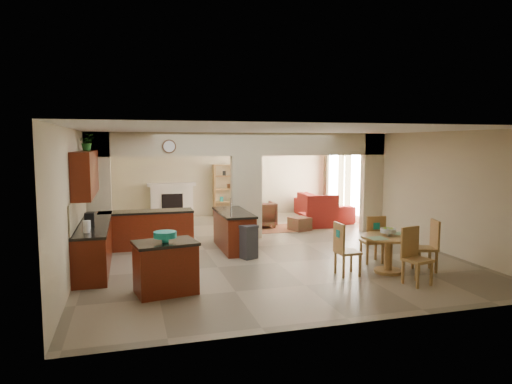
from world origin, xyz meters
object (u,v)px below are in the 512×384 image
object	(u,v)px
armchair	(261,214)
dining_table	(389,248)
sofa	(322,206)
kitchen_island	(166,267)

from	to	relation	value
armchair	dining_table	bearing A→B (deg)	102.00
dining_table	armchair	bearing A→B (deg)	100.96
dining_table	armchair	xyz separation A→B (m)	(-1.04, 5.36, -0.10)
dining_table	armchair	world-z (taller)	armchair
dining_table	sofa	distance (m)	6.52
sofa	armchair	distance (m)	2.66
kitchen_island	sofa	distance (m)	8.61
sofa	armchair	bearing A→B (deg)	113.51
dining_table	armchair	distance (m)	5.46
sofa	armchair	size ratio (longest dim) A/B	3.27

